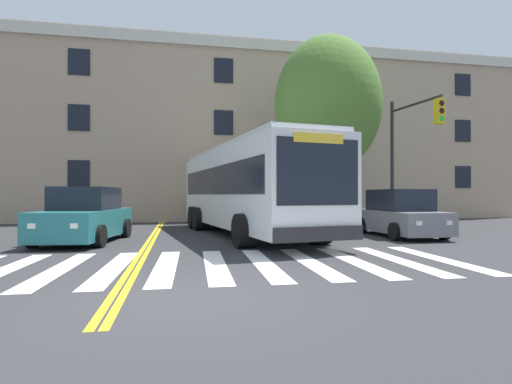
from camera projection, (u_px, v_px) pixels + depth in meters
The scene contains 11 objects.
ground_plane at pixel (186, 299), 5.82m from camera, with size 120.00×120.00×0.00m, color #303033.
crosswalk at pixel (166, 266), 8.46m from camera, with size 13.24×4.65×0.01m.
lane_line_yellow_inner at pixel (161, 222), 22.07m from camera, with size 0.12×36.00×0.01m, color gold.
lane_line_yellow_outer at pixel (164, 222), 22.10m from camera, with size 0.12×36.00×0.01m, color gold.
city_bus at pixel (246, 188), 15.04m from camera, with size 4.21×11.52×3.28m.
car_teal_near_lane at pixel (85, 217), 12.79m from camera, with size 2.55×4.65×1.76m.
car_grey_far_lane at pixel (400, 215), 14.57m from camera, with size 2.08×4.23×1.71m.
car_silver_behind_bus at pixel (227, 206), 23.49m from camera, with size 2.34×4.11×1.87m.
traffic_light_near_corner at pixel (410, 140), 17.38m from camera, with size 0.58×3.23×5.85m.
street_tree_curbside_large at pixel (328, 105), 19.10m from camera, with size 7.18×7.17×9.11m.
building_facade at pixel (216, 139), 26.94m from camera, with size 38.61×8.81×10.60m.
Camera 1 is at (-0.10, -5.92, 1.52)m, focal length 28.00 mm.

